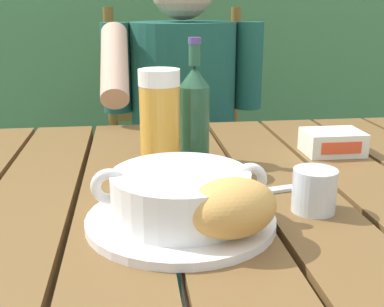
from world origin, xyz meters
name	(u,v)px	position (x,y,z in m)	size (l,w,h in m)	color
dining_table	(206,241)	(0.00, 0.00, 0.67)	(1.26, 0.93, 0.76)	brown
hedge_backdrop	(141,41)	(-0.06, 1.76, 0.88)	(3.47, 0.82, 2.03)	#3C7042
chair_near_diner	(179,167)	(0.04, 0.91, 0.50)	(0.49, 0.47, 1.05)	brown
person_eating	(184,121)	(0.04, 0.70, 0.71)	(0.48, 0.47, 1.21)	#194F42
serving_plate	(181,220)	(-0.06, -0.13, 0.77)	(0.26, 0.26, 0.01)	white
soup_bowl	(181,193)	(-0.06, -0.13, 0.81)	(0.24, 0.19, 0.07)	white
bread_roll	(232,208)	(0.00, -0.19, 0.81)	(0.14, 0.12, 0.07)	gold
beer_glass	(160,120)	(-0.07, 0.11, 0.85)	(0.07, 0.07, 0.18)	gold
beer_bottle	(195,112)	(0.00, 0.16, 0.86)	(0.06, 0.06, 0.23)	#245136
water_glass_small	(314,190)	(0.14, -0.11, 0.79)	(0.06, 0.06, 0.06)	silver
butter_tub	(333,142)	(0.28, 0.17, 0.79)	(0.12, 0.09, 0.05)	white
table_knife	(252,192)	(0.07, -0.04, 0.77)	(0.16, 0.05, 0.01)	silver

